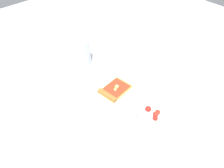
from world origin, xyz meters
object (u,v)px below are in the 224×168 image
salad_bowl (151,116)px  soda_glass (83,53)px  plate (111,88)px  pizza_slice_main (114,90)px

salad_bowl → soda_glass: size_ratio=0.79×
plate → soda_glass: size_ratio=1.94×
salad_bowl → plate: bearing=178.7°
pizza_slice_main → soda_glass: (-0.27, 0.03, 0.04)m
plate → pizza_slice_main: 0.03m
pizza_slice_main → salad_bowl: bearing=0.7°
pizza_slice_main → salad_bowl: size_ratio=1.30×
plate → soda_glass: (-0.24, 0.02, 0.06)m
salad_bowl → soda_glass: 0.48m
plate → salad_bowl: (0.24, -0.01, 0.02)m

